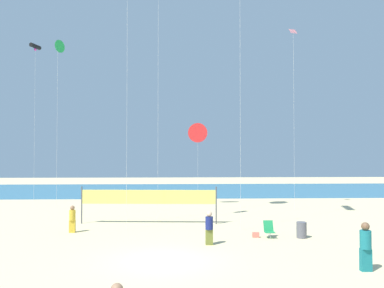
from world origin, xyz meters
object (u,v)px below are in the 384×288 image
(folding_beach_chair, at_px, (269,229))
(kite_pink_diamond, at_px, (294,34))
(kite_green_delta, at_px, (58,47))
(kite_red_delta, at_px, (198,133))
(trash_barrel, at_px, (302,230))
(beachgoer_navy_shirt, at_px, (209,227))
(beach_handbag, at_px, (256,235))
(kite_black_tube, at_px, (35,47))
(beachgoer_teal_shirt, at_px, (366,245))
(volleyball_net, at_px, (149,198))
(beachgoer_mustard_shirt, at_px, (72,218))

(folding_beach_chair, height_order, kite_pink_diamond, kite_pink_diamond)
(kite_green_delta, relative_size, kite_red_delta, 1.93)
(trash_barrel, bearing_deg, beachgoer_navy_shirt, -164.53)
(kite_green_delta, height_order, kite_red_delta, kite_green_delta)
(beach_handbag, distance_m, kite_black_tube, 26.63)
(beachgoer_teal_shirt, distance_m, beach_handbag, 6.92)
(trash_barrel, relative_size, beach_handbag, 2.35)
(folding_beach_chair, xyz_separation_m, trash_barrel, (1.72, -0.16, -0.04))
(beachgoer_navy_shirt, distance_m, volleyball_net, 6.96)
(trash_barrel, bearing_deg, kite_pink_diamond, 74.77)
(volleyball_net, height_order, kite_green_delta, kite_green_delta)
(volleyball_net, xyz_separation_m, kite_black_tube, (-11.03, 10.43, 12.54))
(beachgoer_mustard_shirt, distance_m, beachgoer_teal_shirt, 15.39)
(volleyball_net, bearing_deg, kite_red_delta, 67.54)
(volleyball_net, distance_m, beach_handbag, 7.64)
(beachgoer_navy_shirt, distance_m, trash_barrel, 5.28)
(beachgoer_mustard_shirt, relative_size, beachgoer_navy_shirt, 0.93)
(trash_barrel, bearing_deg, folding_beach_chair, 174.71)
(beachgoer_mustard_shirt, height_order, beachgoer_teal_shirt, beachgoer_teal_shirt)
(kite_pink_diamond, bearing_deg, beachgoer_teal_shirt, -98.18)
(folding_beach_chair, xyz_separation_m, kite_black_tube, (-17.78, 14.88, 13.72))
(beachgoer_navy_shirt, xyz_separation_m, beach_handbag, (2.63, 1.59, -0.74))
(beachgoer_navy_shirt, distance_m, kite_pink_diamond, 20.09)
(beachgoer_navy_shirt, height_order, kite_pink_diamond, kite_pink_diamond)
(beach_handbag, bearing_deg, beachgoer_teal_shirt, -64.25)
(kite_black_tube, bearing_deg, folding_beach_chair, -39.93)
(trash_barrel, relative_size, kite_red_delta, 0.12)
(beachgoer_mustard_shirt, height_order, kite_pink_diamond, kite_pink_diamond)
(volleyball_net, bearing_deg, beachgoer_navy_shirt, -60.45)
(beachgoer_navy_shirt, bearing_deg, beach_handbag, 157.39)
(folding_beach_chair, relative_size, kite_black_tube, 0.06)
(beachgoer_navy_shirt, relative_size, trash_barrel, 1.95)
(beach_handbag, height_order, kite_red_delta, kite_red_delta)
(beachgoer_mustard_shirt, xyz_separation_m, beachgoer_teal_shirt, (13.18, -7.94, 0.17))
(trash_barrel, xyz_separation_m, kite_black_tube, (-19.50, 15.04, 13.76))
(folding_beach_chair, relative_size, volleyball_net, 0.10)
(beachgoer_navy_shirt, relative_size, kite_red_delta, 0.23)
(beachgoer_teal_shirt, height_order, kite_black_tube, kite_black_tube)
(volleyball_net, bearing_deg, kite_green_delta, 138.19)
(beachgoer_teal_shirt, distance_m, volleyball_net, 13.95)
(folding_beach_chair, bearing_deg, beachgoer_teal_shirt, -109.33)
(kite_black_tube, relative_size, kite_green_delta, 1.04)
(beach_handbag, relative_size, kite_pink_diamond, 0.02)
(kite_green_delta, distance_m, kite_pink_diamond, 19.56)
(volleyball_net, bearing_deg, beachgoer_teal_shirt, -49.60)
(beachgoer_teal_shirt, relative_size, kite_red_delta, 0.26)
(beach_handbag, xyz_separation_m, kite_green_delta, (-14.08, 11.61, 13.21))
(beachgoer_teal_shirt, xyz_separation_m, kite_black_tube, (-20.06, 21.04, 13.19))
(volleyball_net, distance_m, kite_pink_diamond, 18.35)
(trash_barrel, height_order, beach_handbag, trash_barrel)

